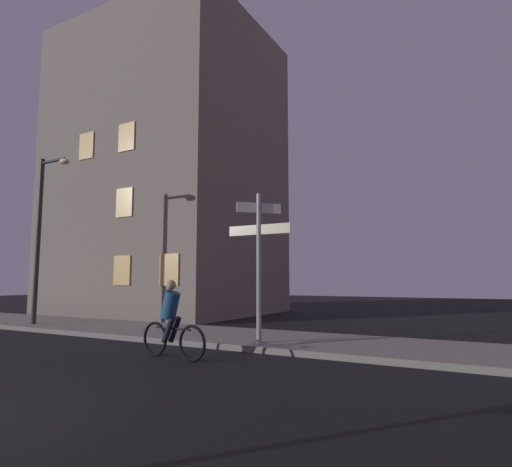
{
  "coord_description": "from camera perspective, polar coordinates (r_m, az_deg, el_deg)",
  "views": [
    {
      "loc": [
        5.61,
        -2.56,
        1.59
      ],
      "look_at": [
        0.62,
        6.43,
        2.73
      ],
      "focal_mm": 29.96,
      "sensor_mm": 36.0,
      "label": 1
    }
  ],
  "objects": [
    {
      "name": "building_left_block",
      "position": [
        22.61,
        -11.62,
        7.86
      ],
      "size": [
        9.85,
        8.17,
        14.14
      ],
      "color": "slate",
      "rests_on": "ground_plane"
    },
    {
      "name": "signpost",
      "position": [
        10.23,
        0.39,
        -2.73
      ],
      "size": [
        1.66,
        0.81,
        3.55
      ],
      "color": "gray",
      "rests_on": "sidewalk_kerb"
    },
    {
      "name": "cyclist",
      "position": [
        9.19,
        -11.21,
        -11.46
      ],
      "size": [
        1.81,
        0.37,
        1.61
      ],
      "color": "black",
      "rests_on": "ground_plane"
    },
    {
      "name": "street_lamp",
      "position": [
        16.32,
        -26.61,
        1.12
      ],
      "size": [
        1.49,
        0.28,
        5.68
      ],
      "color": "#2D2D30",
      "rests_on": "sidewalk_kerb"
    },
    {
      "name": "sidewalk_kerb",
      "position": [
        11.55,
        -0.28,
        -13.87
      ],
      "size": [
        40.0,
        3.14,
        0.14
      ],
      "primitive_type": "cube",
      "color": "gray",
      "rests_on": "ground_plane"
    }
  ]
}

